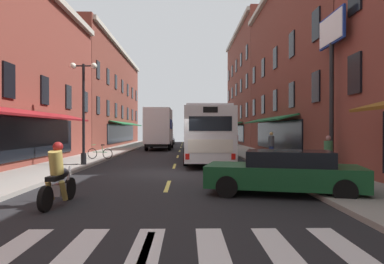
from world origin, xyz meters
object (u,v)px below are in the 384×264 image
at_px(pedestrian_rear, 328,154).
at_px(street_lamp_twin, 84,108).
at_px(bicycle_near, 100,153).
at_px(sedan_near, 284,172).
at_px(motorcycle_rider, 58,178).
at_px(transit_bus, 204,134).
at_px(billboard_sign, 332,55).
at_px(box_truck, 160,129).
at_px(pedestrian_mid, 236,141).
at_px(sedan_mid, 167,139).
at_px(pedestrian_far, 271,145).

distance_m(pedestrian_rear, street_lamp_twin, 12.25).
height_order(bicycle_near, street_lamp_twin, street_lamp_twin).
height_order(sedan_near, motorcycle_rider, motorcycle_rider).
height_order(transit_bus, bicycle_near, transit_bus).
bearing_deg(motorcycle_rider, billboard_sign, 31.23).
relative_size(sedan_near, street_lamp_twin, 0.91).
height_order(box_truck, sedan_near, box_truck).
xyz_separation_m(transit_bus, bicycle_near, (-6.63, -0.75, -1.23)).
distance_m(box_truck, pedestrian_rear, 21.33).
height_order(box_truck, pedestrian_mid, box_truck).
height_order(transit_bus, motorcycle_rider, transit_bus).
relative_size(sedan_mid, pedestrian_rear, 2.83).
distance_m(billboard_sign, pedestrian_rear, 4.38).
xyz_separation_m(pedestrian_mid, street_lamp_twin, (-9.81, -11.63, 2.15)).
bearing_deg(motorcycle_rider, pedestrian_mid, 69.56).
xyz_separation_m(pedestrian_far, street_lamp_twin, (-10.66, -2.69, 2.10)).
bearing_deg(bicycle_near, pedestrian_mid, 39.84).
distance_m(bicycle_near, pedestrian_mid, 12.81).
distance_m(billboard_sign, bicycle_near, 14.37).
relative_size(billboard_sign, sedan_mid, 1.54).
bearing_deg(sedan_mid, motorcycle_rider, -91.05).
xyz_separation_m(box_truck, sedan_mid, (0.04, 11.67, -1.38)).
bearing_deg(billboard_sign, sedan_mid, 106.50).
bearing_deg(box_truck, bicycle_near, -102.57).
relative_size(transit_bus, pedestrian_rear, 7.60).
distance_m(pedestrian_far, pedestrian_rear, 6.37).
height_order(sedan_near, sedan_mid, sedan_mid).
bearing_deg(pedestrian_rear, transit_bus, 45.68).
height_order(sedan_near, street_lamp_twin, street_lamp_twin).
height_order(bicycle_near, pedestrian_far, pedestrian_far).
bearing_deg(pedestrian_mid, pedestrian_far, -101.24).
height_order(billboard_sign, bicycle_near, billboard_sign).
bearing_deg(pedestrian_rear, motorcycle_rider, 133.58).
xyz_separation_m(billboard_sign, box_truck, (-9.10, 18.92, -3.21)).
xyz_separation_m(motorcycle_rider, pedestrian_mid, (7.70, 20.66, 0.25)).
bearing_deg(motorcycle_rider, street_lamp_twin, 103.12).
distance_m(box_truck, sedan_mid, 11.75).
xyz_separation_m(billboard_sign, sedan_mid, (-9.06, 30.59, -4.59)).
relative_size(billboard_sign, box_truck, 0.92).
height_order(sedan_near, bicycle_near, sedan_near).
bearing_deg(transit_bus, sedan_mid, 99.35).
xyz_separation_m(transit_bus, sedan_near, (1.82, -11.85, -1.04)).
bearing_deg(sedan_near, billboard_sign, 53.07).
xyz_separation_m(sedan_mid, pedestrian_mid, (7.03, -15.83, 0.27)).
bearing_deg(billboard_sign, motorcycle_rider, -148.77).
height_order(transit_bus, pedestrian_rear, transit_bus).
bearing_deg(transit_bus, street_lamp_twin, -147.68).
height_order(motorcycle_rider, pedestrian_rear, pedestrian_rear).
bearing_deg(pedestrian_rear, sedan_mid, 29.30).
bearing_deg(transit_bus, pedestrian_rear, -57.94).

